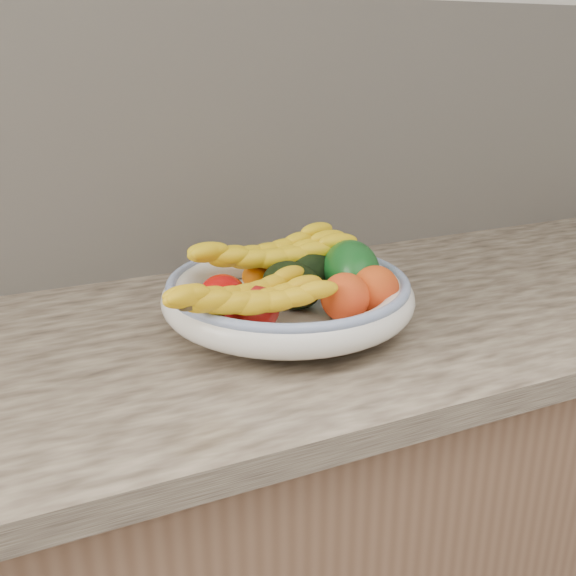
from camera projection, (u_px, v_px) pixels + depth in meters
The scene contains 14 objects.
kitchen_counter at pixel (282, 535), 1.19m from camera, with size 2.44×0.66×1.40m.
fruit_bowl at pixel (288, 295), 0.99m from camera, with size 0.39×0.39×0.08m.
clementine_back_left at pixel (256, 276), 1.06m from camera, with size 0.05×0.05×0.04m, color orange.
clementine_back_right at pixel (273, 271), 1.09m from camera, with size 0.05×0.05×0.04m, color #F85705.
clementine_back_mid at pixel (276, 275), 1.07m from camera, with size 0.05×0.05×0.05m, color #F25C05.
tomato_left at pixel (223, 296), 0.95m from camera, with size 0.07×0.07×0.06m, color #BE0908.
tomato_near_left at pixel (252, 309), 0.90m from camera, with size 0.08×0.08×0.07m, color #A71311.
avocado_center at pixel (291, 285), 0.99m from camera, with size 0.07×0.11×0.07m, color black.
avocado_right at pixel (313, 272), 1.05m from camera, with size 0.08×0.11×0.08m, color black.
green_mango at pixel (351, 270), 1.02m from camera, with size 0.09×0.13×0.09m, color #0D4916.
peach_front at pixel (345, 297), 0.94m from camera, with size 0.07×0.07×0.07m, color orange.
peach_right at pixel (375, 289), 0.96m from camera, with size 0.07×0.07×0.07m, color orange.
banana_bunch_back at pixel (270, 258), 1.04m from camera, with size 0.29×0.11×0.08m, color yellow, non-canonical shape.
banana_bunch_front at pixel (248, 302), 0.88m from camera, with size 0.26×0.11×0.07m, color yellow, non-canonical shape.
Camera 1 is at (-0.38, 0.81, 1.30)m, focal length 40.00 mm.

